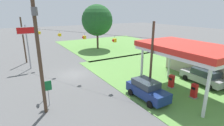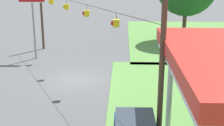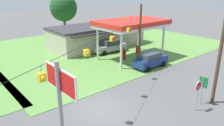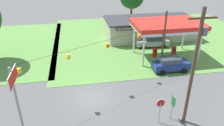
# 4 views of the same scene
# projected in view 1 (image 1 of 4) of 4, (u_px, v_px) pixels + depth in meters

# --- Properties ---
(ground_plane) EXTENTS (160.00, 160.00, 0.00)m
(ground_plane) POSITION_uv_depth(u_px,v_px,m) (74.00, 74.00, 23.96)
(ground_plane) COLOR #565656
(grass_verge_opposite_corner) EXTENTS (24.00, 24.00, 0.04)m
(grass_verge_opposite_corner) POSITION_uv_depth(u_px,v_px,m) (114.00, 44.00, 44.94)
(grass_verge_opposite_corner) COLOR #5B8E42
(grass_verge_opposite_corner) RESTS_ON ground
(gas_station_canopy) EXTENTS (9.22, 5.97, 5.19)m
(gas_station_canopy) POSITION_uv_depth(u_px,v_px,m) (187.00, 50.00, 17.30)
(gas_station_canopy) COLOR silver
(gas_station_canopy) RESTS_ON ground
(fuel_pump_near) EXTENTS (0.71, 0.56, 1.51)m
(fuel_pump_near) POSITION_uv_depth(u_px,v_px,m) (171.00, 82.00, 19.61)
(fuel_pump_near) COLOR gray
(fuel_pump_near) RESTS_ON ground
(fuel_pump_far) EXTENTS (0.71, 0.56, 1.51)m
(fuel_pump_far) POSITION_uv_depth(u_px,v_px,m) (194.00, 91.00, 17.26)
(fuel_pump_far) COLOR gray
(fuel_pump_far) RESTS_ON ground
(car_at_pumps_front) EXTENTS (4.59, 2.14, 1.88)m
(car_at_pumps_front) POSITION_uv_depth(u_px,v_px,m) (147.00, 90.00, 17.07)
(car_at_pumps_front) COLOR navy
(car_at_pumps_front) RESTS_ON ground
(car_at_pumps_rear) EXTENTS (5.29, 2.35, 1.87)m
(car_at_pumps_rear) POSITION_uv_depth(u_px,v_px,m) (203.00, 76.00, 20.61)
(car_at_pumps_rear) COLOR #9E9EA3
(car_at_pumps_rear) RESTS_ON ground
(stop_sign_roadside) EXTENTS (0.80, 0.08, 2.50)m
(stop_sign_roadside) POSITION_uv_depth(u_px,v_px,m) (42.00, 83.00, 16.53)
(stop_sign_roadside) COLOR #99999E
(stop_sign_roadside) RESTS_ON ground
(stop_sign_overhead) EXTENTS (0.22, 2.42, 6.48)m
(stop_sign_overhead) POSITION_uv_depth(u_px,v_px,m) (27.00, 38.00, 25.00)
(stop_sign_overhead) COLOR gray
(stop_sign_overhead) RESTS_ON ground
(route_sign) EXTENTS (0.10, 0.70, 2.40)m
(route_sign) POSITION_uv_depth(u_px,v_px,m) (48.00, 88.00, 15.65)
(route_sign) COLOR gray
(route_sign) RESTS_ON ground
(utility_pole_main) EXTENTS (2.20, 0.44, 10.14)m
(utility_pole_main) POSITION_uv_depth(u_px,v_px,m) (38.00, 48.00, 13.41)
(utility_pole_main) COLOR #4C3828
(utility_pole_main) RESTS_ON ground
(signal_span_gantry) EXTENTS (19.32, 10.24, 7.44)m
(signal_span_gantry) POSITION_uv_depth(u_px,v_px,m) (72.00, 45.00, 22.77)
(signal_span_gantry) COLOR #4C3828
(signal_span_gantry) RESTS_ON ground
(tree_west_verge) EXTENTS (6.81, 6.81, 9.75)m
(tree_west_verge) POSITION_uv_depth(u_px,v_px,m) (97.00, 20.00, 38.45)
(tree_west_verge) COLOR #4C3828
(tree_west_verge) RESTS_ON ground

